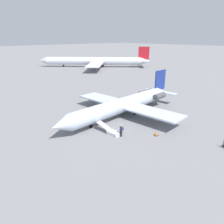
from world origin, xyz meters
TOP-DOWN VIEW (x-y plane):
  - ground_plane at (0.00, 0.00)m, footprint 600.00×600.00m
  - airplane_main at (-0.88, -0.06)m, footprint 27.46×20.67m
  - airplane_far_left at (-35.57, -52.20)m, footprint 37.80×38.35m
  - boarding_stairs at (6.14, 4.21)m, footprint 1.30×4.07m
  - passenger at (5.71, 5.66)m, footprint 0.36×0.55m
  - traffic_cone_near_stairs at (1.91, 8.65)m, footprint 0.55×0.55m

SIDE VIEW (x-z plane):
  - ground_plane at x=0.00m, z-range 0.00..0.00m
  - traffic_cone_near_stairs at x=1.91m, z-range -0.02..0.58m
  - boarding_stairs at x=6.14m, z-range -0.46..1.19m
  - passenger at x=5.71m, z-range 0.13..1.87m
  - airplane_main at x=-0.88m, z-range -1.31..5.24m
  - airplane_far_left at x=-35.57m, z-range -1.77..6.92m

